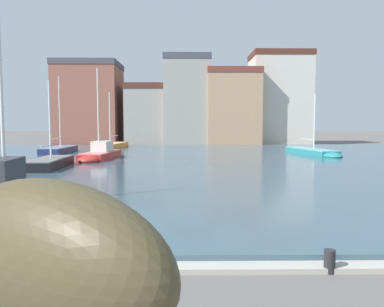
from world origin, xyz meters
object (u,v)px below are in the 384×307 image
object	(u,v)px
sailboat_green	(5,195)
sailboat_orange	(110,147)
giraffe_statue	(35,266)
sailboat_navy	(61,150)
sailboat_red	(99,155)
sailboat_teal	(315,153)
sailboat_black	(52,164)
mooring_bollard	(330,261)

from	to	relation	value
sailboat_green	sailboat_orange	world-z (taller)	sailboat_green
giraffe_statue	sailboat_navy	size ratio (longest dim) A/B	0.60
sailboat_navy	sailboat_orange	bearing A→B (deg)	49.42
sailboat_navy	sailboat_red	size ratio (longest dim) A/B	1.03
sailboat_navy	sailboat_red	world-z (taller)	sailboat_navy
sailboat_green	sailboat_teal	size ratio (longest dim) A/B	0.80
giraffe_statue	sailboat_navy	bearing A→B (deg)	108.08
sailboat_green	sailboat_red	bearing A→B (deg)	92.18
sailboat_navy	sailboat_orange	size ratio (longest dim) A/B	0.81
giraffe_statue	sailboat_orange	xyz separation A→B (m)	(-7.79, 40.38, -1.95)
sailboat_black	mooring_bollard	bearing A→B (deg)	-55.44
giraffe_statue	mooring_bollard	world-z (taller)	giraffe_statue
sailboat_teal	sailboat_navy	bearing A→B (deg)	173.47
giraffe_statue	sailboat_navy	distance (m)	37.73
sailboat_black	sailboat_teal	bearing A→B (deg)	24.96
sailboat_green	sailboat_black	world-z (taller)	sailboat_green
mooring_bollard	sailboat_teal	bearing A→B (deg)	71.81
sailboat_black	sailboat_orange	bearing A→B (deg)	88.72
giraffe_statue	sailboat_black	bearing A→B (deg)	109.38
sailboat_orange	mooring_bollard	bearing A→B (deg)	-71.38
giraffe_statue	sailboat_green	bearing A→B (deg)	116.47
sailboat_navy	sailboat_teal	world-z (taller)	sailboat_navy
sailboat_green	sailboat_teal	world-z (taller)	sailboat_green
sailboat_navy	sailboat_red	bearing A→B (deg)	-53.09
sailboat_black	mooring_bollard	world-z (taller)	sailboat_black
sailboat_red	giraffe_statue	bearing A→B (deg)	-77.65
sailboat_orange	sailboat_red	bearing A→B (deg)	-82.60
sailboat_teal	sailboat_black	size ratio (longest dim) A/B	1.37
sailboat_red	sailboat_orange	size ratio (longest dim) A/B	0.79
mooring_bollard	giraffe_statue	bearing A→B (deg)	-124.27
sailboat_green	sailboat_black	xyz separation A→B (m)	(-2.58, 11.99, -0.19)
sailboat_green	sailboat_navy	world-z (taller)	sailboat_navy
sailboat_red	sailboat_black	bearing A→B (deg)	-109.66
sailboat_navy	mooring_bollard	xyz separation A→B (m)	(15.59, -30.11, -0.20)
sailboat_navy	sailboat_black	bearing A→B (deg)	-74.38
sailboat_navy	sailboat_teal	xyz separation A→B (m)	(24.56, -2.81, -0.06)
sailboat_navy	sailboat_black	size ratio (longest dim) A/B	1.26
sailboat_green	sailboat_red	distance (m)	17.36
sailboat_black	mooring_bollard	xyz separation A→B (m)	(12.06, -17.51, -0.21)
giraffe_statue	sailboat_orange	size ratio (longest dim) A/B	0.49
sailboat_orange	sailboat_black	distance (m)	17.17
sailboat_green	sailboat_red	size ratio (longest dim) A/B	0.90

